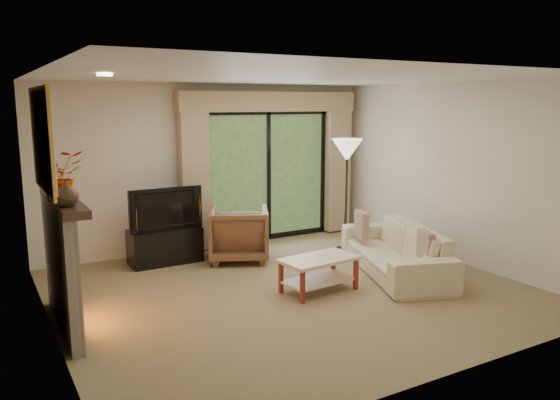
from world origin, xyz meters
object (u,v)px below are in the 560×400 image
media_console (165,246)px  sofa (395,249)px  armchair (239,234)px  coffee_table (319,274)px

media_console → sofa: 3.28m
media_console → armchair: 1.08m
armchair → media_console: bearing=4.0°
armchair → sofa: (1.59, -1.62, -0.07)m
media_console → sofa: bearing=-38.5°
armchair → sofa: armchair is taller
media_console → coffee_table: bearing=-60.0°
coffee_table → media_console: bearing=114.9°
media_console → armchair: size_ratio=1.17×
sofa → coffee_table: (-1.33, -0.12, -0.11)m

